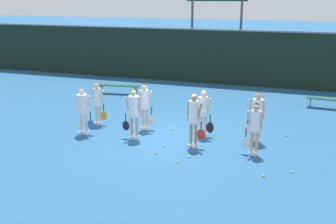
{
  "coord_description": "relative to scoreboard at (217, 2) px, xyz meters",
  "views": [
    {
      "loc": [
        4.15,
        -12.3,
        4.79
      ],
      "look_at": [
        0.01,
        -0.0,
        0.92
      ],
      "focal_mm": 42.0,
      "sensor_mm": 36.0,
      "label": 1
    }
  ],
  "objects": [
    {
      "name": "player_2",
      "position": [
        1.63,
        -10.8,
        -3.37
      ],
      "size": [
        0.63,
        0.35,
        1.78
      ],
      "rotation": [
        0.0,
        0.0,
        -0.11
      ],
      "color": "tan",
      "rests_on": "ground_plane"
    },
    {
      "name": "bench_far",
      "position": [
        6.11,
        -4.53,
        -4.03
      ],
      "size": [
        1.92,
        0.46,
        0.44
      ],
      "rotation": [
        0.0,
        0.0,
        -0.05
      ],
      "color": "#19472D",
      "rests_on": "ground_plane"
    },
    {
      "name": "player_6",
      "position": [
        1.68,
        -9.69,
        -3.46
      ],
      "size": [
        0.61,
        0.33,
        1.65
      ],
      "rotation": [
        0.0,
        0.0,
        -0.07
      ],
      "color": "beige",
      "rests_on": "ground_plane"
    },
    {
      "name": "fence_windscreen",
      "position": [
        0.54,
        -1.15,
        -2.89
      ],
      "size": [
        60.0,
        0.08,
        3.03
      ],
      "color": "black",
      "rests_on": "ground_plane"
    },
    {
      "name": "tennis_ball_4",
      "position": [
        -2.96,
        -10.35,
        -4.38
      ],
      "size": [
        0.07,
        0.07,
        0.07
      ],
      "primitive_type": "sphere",
      "color": "#CCE033",
      "rests_on": "ground_plane"
    },
    {
      "name": "player_3",
      "position": [
        3.58,
        -10.82,
        -3.44
      ],
      "size": [
        0.61,
        0.33,
        1.66
      ],
      "rotation": [
        0.0,
        0.0,
        0.11
      ],
      "color": "tan",
      "rests_on": "ground_plane"
    },
    {
      "name": "tennis_ball_6",
      "position": [
        0.5,
        -9.44,
        -4.38
      ],
      "size": [
        0.07,
        0.07,
        0.07
      ],
      "primitive_type": "sphere",
      "color": "#CCE033",
      "rests_on": "ground_plane"
    },
    {
      "name": "player_1",
      "position": [
        -0.53,
        -10.7,
        -3.38
      ],
      "size": [
        0.67,
        0.4,
        1.74
      ],
      "rotation": [
        0.0,
        0.0,
        0.12
      ],
      "color": "tan",
      "rests_on": "ground_plane"
    },
    {
      "name": "tennis_ball_0",
      "position": [
        4.77,
        -11.86,
        -4.38
      ],
      "size": [
        0.07,
        0.07,
        0.07
      ],
      "primitive_type": "sphere",
      "color": "#CCE033",
      "rests_on": "ground_plane"
    },
    {
      "name": "tennis_ball_1",
      "position": [
        1.53,
        -12.23,
        -4.38
      ],
      "size": [
        0.07,
        0.07,
        0.07
      ],
      "primitive_type": "sphere",
      "color": "#CCE033",
      "rests_on": "ground_plane"
    },
    {
      "name": "tennis_ball_5",
      "position": [
        4.05,
        -12.38,
        -4.38
      ],
      "size": [
        0.07,
        0.07,
        0.07
      ],
      "primitive_type": "sphere",
      "color": "#CCE033",
      "rests_on": "ground_plane"
    },
    {
      "name": "ground_plane",
      "position": [
        0.54,
        -10.23,
        -4.41
      ],
      "size": [
        140.0,
        140.0,
        0.0
      ],
      "primitive_type": "plane",
      "color": "#235684"
    },
    {
      "name": "player_5",
      "position": [
        -0.53,
        -9.66,
        -3.4
      ],
      "size": [
        0.61,
        0.33,
        1.72
      ],
      "rotation": [
        0.0,
        0.0,
        0.12
      ],
      "color": "beige",
      "rests_on": "ground_plane"
    },
    {
      "name": "player_4",
      "position": [
        -2.46,
        -9.68,
        -3.46
      ],
      "size": [
        0.6,
        0.33,
        1.64
      ],
      "rotation": [
        0.0,
        0.0,
        -0.08
      ],
      "color": "beige",
      "rests_on": "ground_plane"
    },
    {
      "name": "tennis_ball_2",
      "position": [
        1.76,
        -11.74,
        -4.38
      ],
      "size": [
        0.07,
        0.07,
        0.07
      ],
      "primitive_type": "sphere",
      "color": "#CCE033",
      "rests_on": "ground_plane"
    },
    {
      "name": "player_0",
      "position": [
        -2.43,
        -10.83,
        -3.43
      ],
      "size": [
        0.68,
        0.41,
        1.67
      ],
      "rotation": [
        0.0,
        0.0,
        0.03
      ],
      "color": "beige",
      "rests_on": "ground_plane"
    },
    {
      "name": "tennis_ball_8",
      "position": [
        0.71,
        -11.15,
        -4.38
      ],
      "size": [
        0.07,
        0.07,
        0.07
      ],
      "primitive_type": "sphere",
      "color": "#CCE033",
      "rests_on": "ground_plane"
    },
    {
      "name": "tennis_ball_3",
      "position": [
        4.51,
        -8.79,
        -4.38
      ],
      "size": [
        0.06,
        0.06,
        0.06
      ],
      "primitive_type": "sphere",
      "color": "#CCE033",
      "rests_on": "ground_plane"
    },
    {
      "name": "bench_courtside",
      "position": [
        -3.84,
        -5.03,
        -4.02
      ],
      "size": [
        2.22,
        0.62,
        0.45
      ],
      "rotation": [
        0.0,
        0.0,
        0.12
      ],
      "color": "#19472D",
      "rests_on": "ground_plane"
    },
    {
      "name": "scoreboard",
      "position": [
        0.0,
        0.0,
        0.0
      ],
      "size": [
        3.44,
        0.15,
        5.68
      ],
      "color": "#515156",
      "rests_on": "ground_plane"
    },
    {
      "name": "tennis_ball_7",
      "position": [
        0.67,
        -11.79,
        -4.38
      ],
      "size": [
        0.07,
        0.07,
        0.07
      ],
      "primitive_type": "sphere",
      "color": "#CCE033",
      "rests_on": "ground_plane"
    },
    {
      "name": "player_7",
      "position": [
        3.51,
        -9.65,
        -3.38
      ],
      "size": [
        0.69,
        0.39,
        1.73
      ],
      "rotation": [
        0.0,
        0.0,
        -0.03
      ],
      "color": "tan",
      "rests_on": "ground_plane"
    }
  ]
}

